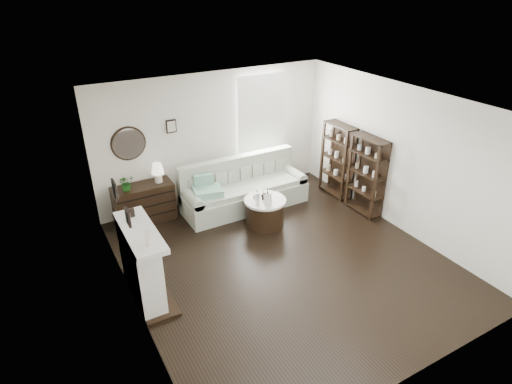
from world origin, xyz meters
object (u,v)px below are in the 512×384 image
dresser (144,203)px  pedestal_table (260,201)px  drum_table (265,212)px  sofa (243,191)px

dresser → pedestal_table: (1.94, -1.17, 0.08)m
drum_table → sofa: bearing=89.5°
drum_table → pedestal_table: size_ratio=1.60×
drum_table → pedestal_table: (-0.03, 0.13, 0.18)m
dresser → drum_table: (1.97, -1.30, -0.10)m
sofa → drum_table: bearing=-90.5°
drum_table → pedestal_table: bearing=101.6°
dresser → drum_table: bearing=-33.4°
sofa → drum_table: 0.91m
pedestal_table → drum_table: bearing=-78.4°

